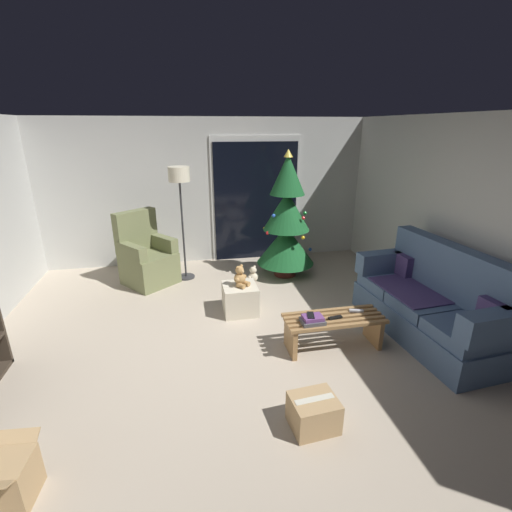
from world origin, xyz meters
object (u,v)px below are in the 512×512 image
at_px(christmas_tree, 286,223).
at_px(teddy_bear_cream_by_tree, 253,276).
at_px(remote_black, 335,318).
at_px(ottoman, 240,299).
at_px(coffee_table, 333,327).
at_px(cardboard_box_taped_mid_floor, 314,413).
at_px(cell_phone, 311,315).
at_px(teddy_bear_honey, 240,277).
at_px(book_stack, 313,320).
at_px(cardboard_box_open_near_shelf, 1,481).
at_px(couch, 431,304).
at_px(armchair, 147,258).
at_px(remote_silver, 356,311).
at_px(floor_lamp, 180,185).

height_order(christmas_tree, teddy_bear_cream_by_tree, christmas_tree).
distance_m(remote_black, ottoman, 1.39).
height_order(coffee_table, cardboard_box_taped_mid_floor, coffee_table).
xyz_separation_m(ottoman, cardboard_box_taped_mid_floor, (0.28, -2.07, -0.05)).
bearing_deg(cell_phone, ottoman, 131.88).
bearing_deg(cardboard_box_taped_mid_floor, teddy_bear_honey, 97.68).
distance_m(remote_black, book_stack, 0.28).
relative_size(remote_black, cell_phone, 1.08).
height_order(book_stack, ottoman, book_stack).
bearing_deg(remote_black, christmas_tree, -8.84).
distance_m(book_stack, cell_phone, 0.05).
bearing_deg(cardboard_box_open_near_shelf, christmas_tree, 49.84).
distance_m(couch, cardboard_box_open_near_shelf, 4.23).
bearing_deg(armchair, remote_silver, -41.99).
bearing_deg(remote_black, teddy_bear_cream_by_tree, 7.96).
height_order(christmas_tree, armchair, christmas_tree).
xyz_separation_m(coffee_table, christmas_tree, (0.05, 2.14, 0.64)).
bearing_deg(christmas_tree, remote_black, -91.36).
distance_m(coffee_table, remote_black, 0.14).
height_order(couch, ottoman, couch).
height_order(teddy_bear_cream_by_tree, cardboard_box_taped_mid_floor, teddy_bear_cream_by_tree).
xyz_separation_m(christmas_tree, teddy_bear_honey, (-0.93, -1.14, -0.39)).
bearing_deg(book_stack, christmas_tree, 81.68).
bearing_deg(floor_lamp, cell_phone, -61.94).
distance_m(teddy_bear_honey, cardboard_box_taped_mid_floor, 2.11).
bearing_deg(cell_phone, coffee_table, 24.50).
distance_m(cell_phone, floor_lamp, 2.92).
height_order(floor_lamp, ottoman, floor_lamp).
xyz_separation_m(remote_silver, ottoman, (-1.18, 0.95, -0.20)).
distance_m(armchair, floor_lamp, 1.25).
distance_m(book_stack, cardboard_box_taped_mid_floor, 1.07).
bearing_deg(cardboard_box_open_near_shelf, coffee_table, 23.99).
distance_m(christmas_tree, cardboard_box_taped_mid_floor, 3.35).
relative_size(teddy_bear_honey, teddy_bear_cream_by_tree, 1.00).
xyz_separation_m(coffee_table, ottoman, (-0.89, 1.01, -0.06)).
relative_size(book_stack, cardboard_box_open_near_shelf, 0.51).
bearing_deg(book_stack, teddy_bear_honey, 119.12).
bearing_deg(armchair, book_stack, -51.26).
xyz_separation_m(couch, cardboard_box_taped_mid_floor, (-1.81, -1.08, -0.26)).
relative_size(cell_phone, ottoman, 0.33).
height_order(remote_black, cardboard_box_taped_mid_floor, remote_black).
height_order(christmas_tree, cardboard_box_taped_mid_floor, christmas_tree).
relative_size(book_stack, christmas_tree, 0.12).
distance_m(remote_silver, christmas_tree, 2.15).
bearing_deg(cell_phone, book_stack, -28.75).
height_order(remote_black, ottoman, remote_black).
xyz_separation_m(remote_black, cardboard_box_taped_mid_floor, (-0.60, -1.02, -0.25)).
bearing_deg(book_stack, cell_phone, 138.21).
bearing_deg(remote_black, cardboard_box_open_near_shelf, 105.91).
xyz_separation_m(ottoman, cardboard_box_open_near_shelf, (-1.93, -2.27, -0.02)).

